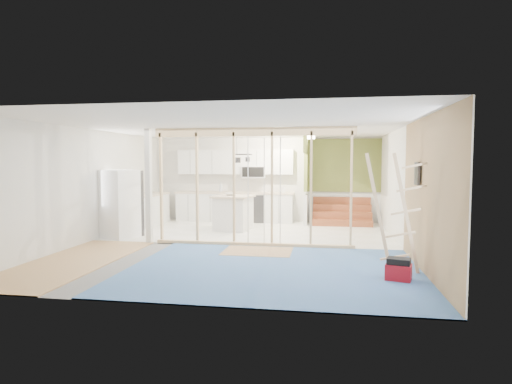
% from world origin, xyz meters
% --- Properties ---
extents(room, '(7.01, 8.01, 2.61)m').
position_xyz_m(room, '(0.00, 0.00, 1.30)').
color(room, slate).
rests_on(room, ground).
extents(floor_overlays, '(7.00, 8.00, 0.03)m').
position_xyz_m(floor_overlays, '(0.07, 0.06, 0.01)').
color(floor_overlays, white).
rests_on(floor_overlays, room).
extents(stud_frame, '(4.66, 0.14, 2.60)m').
position_xyz_m(stud_frame, '(-0.22, -0.00, 1.58)').
color(stud_frame, '#E7C08D').
rests_on(stud_frame, room).
extents(base_cabinets, '(4.45, 2.24, 0.93)m').
position_xyz_m(base_cabinets, '(-1.61, 3.36, 0.47)').
color(base_cabinets, silver).
rests_on(base_cabinets, room).
extents(upper_cabinets, '(3.60, 0.41, 0.85)m').
position_xyz_m(upper_cabinets, '(-0.84, 3.82, 1.82)').
color(upper_cabinets, silver).
rests_on(upper_cabinets, room).
extents(green_partition, '(2.25, 1.51, 2.60)m').
position_xyz_m(green_partition, '(2.04, 3.66, 0.94)').
color(green_partition, olive).
rests_on(green_partition, room).
extents(pot_rack, '(0.52, 0.52, 0.72)m').
position_xyz_m(pot_rack, '(-0.31, 1.89, 2.00)').
color(pot_rack, black).
rests_on(pot_rack, room).
extents(sheathing_panel, '(0.02, 4.00, 2.60)m').
position_xyz_m(sheathing_panel, '(3.48, -2.00, 1.30)').
color(sheathing_panel, '#9E7655').
rests_on(sheathing_panel, room).
extents(electrical_panel, '(0.04, 0.30, 0.40)m').
position_xyz_m(electrical_panel, '(3.43, -1.40, 1.65)').
color(electrical_panel, '#323337').
rests_on(electrical_panel, room).
extents(ceiling_light, '(0.32, 0.32, 0.08)m').
position_xyz_m(ceiling_light, '(1.40, 3.00, 2.54)').
color(ceiling_light, '#FFEABF').
rests_on(ceiling_light, room).
extents(fridge, '(0.95, 0.92, 1.66)m').
position_xyz_m(fridge, '(-3.04, 0.47, 0.83)').
color(fridge, white).
rests_on(fridge, room).
extents(island, '(1.11, 1.11, 0.95)m').
position_xyz_m(island, '(-0.59, 2.06, 0.47)').
color(island, silver).
rests_on(island, room).
extents(bowl, '(0.34, 0.34, 0.07)m').
position_xyz_m(bowl, '(-0.68, 2.09, 0.98)').
color(bowl, beige).
rests_on(bowl, island).
extents(soap_bottle_a, '(0.12, 0.12, 0.30)m').
position_xyz_m(soap_bottle_a, '(-1.34, 3.74, 1.08)').
color(soap_bottle_a, '#B4BBC9').
rests_on(soap_bottle_a, base_cabinets).
extents(soap_bottle_b, '(0.12, 0.12, 0.20)m').
position_xyz_m(soap_bottle_b, '(0.62, 3.66, 1.03)').
color(soap_bottle_b, silver).
rests_on(soap_bottle_b, base_cabinets).
extents(toolbox, '(0.44, 0.38, 0.36)m').
position_xyz_m(toolbox, '(3.00, -2.35, 0.17)').
color(toolbox, maroon).
rests_on(toolbox, room).
extents(ladder, '(1.07, 0.06, 1.98)m').
position_xyz_m(ladder, '(3.01, -1.89, 1.02)').
color(ladder, '#E5BF8C').
rests_on(ladder, room).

